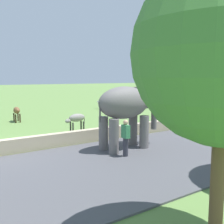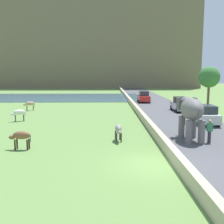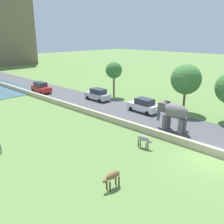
# 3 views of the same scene
# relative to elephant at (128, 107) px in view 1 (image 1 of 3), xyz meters

# --- Properties ---
(lake) EXTENTS (36.00, 18.00, 0.08)m
(lake) POSITION_rel_elephant_xyz_m (-17.42, 34.04, -2.00)
(lake) COLOR slate
(lake) RESTS_ON ground
(elephant) EXTENTS (1.41, 3.47, 2.99)m
(elephant) POSITION_rel_elephant_xyz_m (0.00, 0.00, 0.00)
(elephant) COLOR slate
(elephant) RESTS_ON ground
(person_beside_elephant) EXTENTS (0.36, 0.22, 1.63)m
(person_beside_elephant) POSITION_rel_elephant_xyz_m (1.03, -0.91, -1.16)
(person_beside_elephant) COLOR #33333D
(person_beside_elephant) RESTS_ON ground
(cow_grey) EXTENTS (0.52, 1.40, 1.15)m
(cow_grey) POSITION_rel_elephant_xyz_m (-5.01, -0.16, -1.20)
(cow_grey) COLOR gray
(cow_grey) RESTS_ON ground
(cow_white) EXTENTS (1.40, 0.87, 1.15)m
(cow_white) POSITION_rel_elephant_xyz_m (-14.42, 7.81, -1.20)
(cow_white) COLOR silver
(cow_white) RESTS_ON ground
(cow_brown) EXTENTS (1.41, 0.54, 1.15)m
(cow_brown) POSITION_rel_elephant_xyz_m (-11.08, -2.15, -1.20)
(cow_brown) COLOR brown
(cow_brown) RESTS_ON ground
(cow_tan) EXTENTS (1.42, 0.68, 1.15)m
(cow_tan) POSITION_rel_elephant_xyz_m (-15.56, 15.56, -1.20)
(cow_tan) COLOR tan
(cow_tan) RESTS_ON ground
(tree_far) EXTENTS (3.57, 3.57, 5.65)m
(tree_far) POSITION_rel_elephant_xyz_m (6.89, -3.06, 1.82)
(tree_far) COLOR brown
(tree_far) RESTS_ON ground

